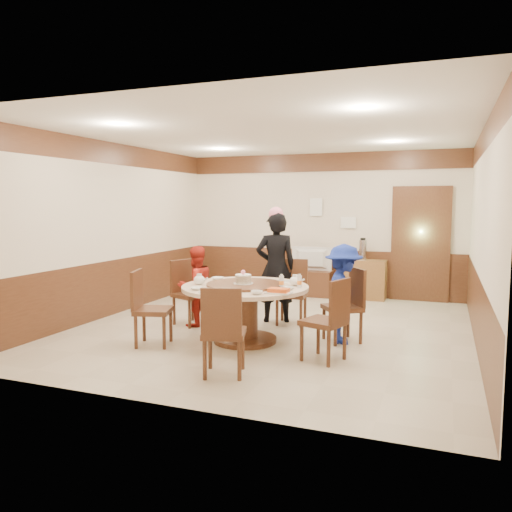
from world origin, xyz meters
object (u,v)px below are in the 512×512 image
at_px(thermos, 363,250).
at_px(person_red, 196,286).
at_px(shrimp_platter, 279,291).
at_px(birthday_cake, 243,279).
at_px(person_blue, 343,294).
at_px(tv_stand, 310,283).
at_px(banquet_table, 245,302).
at_px(person_standing, 276,268).
at_px(side_cabinet, 364,279).
at_px(television, 311,259).

bearing_deg(thermos, person_red, -123.25).
bearing_deg(shrimp_platter, thermos, 84.58).
bearing_deg(birthday_cake, shrimp_platter, -30.60).
relative_size(person_red, birthday_cake, 4.60).
height_order(person_blue, thermos, person_blue).
bearing_deg(tv_stand, person_blue, -68.18).
distance_m(tv_stand, thermos, 1.22).
relative_size(person_blue, tv_stand, 1.53).
bearing_deg(banquet_table, person_red, 151.53).
bearing_deg(person_standing, person_red, 11.95).
relative_size(person_red, thermos, 3.14).
relative_size(person_standing, person_red, 1.41).
height_order(person_blue, side_cabinet, person_blue).
xyz_separation_m(birthday_cake, television, (-0.03, 3.59, -0.11)).
height_order(tv_stand, side_cabinet, side_cabinet).
distance_m(banquet_table, thermos, 3.73).
relative_size(birthday_cake, side_cabinet, 0.32).
relative_size(person_standing, thermos, 4.42).
distance_m(person_blue, side_cabinet, 3.17).
xyz_separation_m(banquet_table, thermos, (0.97, 3.58, 0.41)).
bearing_deg(person_red, birthday_cake, 91.17).
bearing_deg(person_red, shrimp_platter, 91.13).
xyz_separation_m(person_blue, thermos, (-0.25, 3.16, 0.29)).
bearing_deg(thermos, side_cabinet, 0.00).
bearing_deg(banquet_table, person_blue, 19.05).
bearing_deg(person_standing, person_blue, 124.61).
relative_size(shrimp_platter, tv_stand, 0.35).
bearing_deg(person_red, television, -166.41).
height_order(birthday_cake, shrimp_platter, birthday_cake).
relative_size(person_blue, shrimp_platter, 4.32).
bearing_deg(shrimp_platter, tv_stand, 99.08).
relative_size(tv_stand, side_cabinet, 1.06).
relative_size(person_standing, shrimp_platter, 5.60).
distance_m(banquet_table, person_blue, 1.29).
relative_size(person_red, television, 1.49).
relative_size(person_blue, thermos, 3.41).
distance_m(banquet_table, side_cabinet, 3.72).
height_order(banquet_table, shrimp_platter, shrimp_platter).
bearing_deg(birthday_cake, side_cabinet, 74.19).
height_order(side_cabinet, thermos, thermos).
distance_m(television, side_cabinet, 1.11).
bearing_deg(television, person_red, 71.06).
bearing_deg(side_cabinet, shrimp_platter, -96.07).
bearing_deg(side_cabinet, television, -178.37).
relative_size(banquet_table, tv_stand, 1.95).
distance_m(person_red, shrimp_platter, 1.87).
relative_size(side_cabinet, thermos, 2.11).
bearing_deg(thermos, shrimp_platter, -95.42).
distance_m(person_red, person_blue, 2.23).
bearing_deg(banquet_table, shrimp_platter, -33.86).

